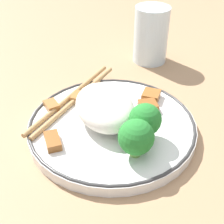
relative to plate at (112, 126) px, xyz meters
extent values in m
plane|color=#9E7A56|center=(0.00, 0.00, -0.01)|extent=(3.00, 3.00, 0.00)
cylinder|color=white|center=(0.00, 0.00, 0.00)|extent=(0.26, 0.26, 0.02)
torus|color=#333333|center=(0.00, 0.00, 0.01)|extent=(0.25, 0.25, 0.00)
ellipsoid|color=white|center=(-0.01, -0.01, 0.03)|extent=(0.12, 0.09, 0.05)
cylinder|color=#72AD4C|center=(0.08, 0.01, 0.01)|extent=(0.02, 0.02, 0.01)
sphere|color=#267A2D|center=(0.08, 0.01, 0.04)|extent=(0.05, 0.05, 0.05)
cylinder|color=#72AD4C|center=(0.05, 0.03, 0.01)|extent=(0.02, 0.02, 0.02)
sphere|color=#267A2D|center=(0.05, 0.03, 0.04)|extent=(0.05, 0.05, 0.05)
cube|color=#9E6633|center=(-0.07, -0.08, 0.01)|extent=(0.03, 0.02, 0.01)
cube|color=#9E6633|center=(-0.09, 0.02, 0.01)|extent=(0.04, 0.03, 0.01)
cube|color=#9E6633|center=(-0.07, -0.02, 0.01)|extent=(0.04, 0.05, 0.01)
cube|color=brown|center=(0.02, -0.09, 0.01)|extent=(0.04, 0.02, 0.01)
cube|color=brown|center=(-0.01, 0.07, 0.01)|extent=(0.03, 0.03, 0.01)
cube|color=#995B28|center=(-0.04, 0.08, 0.01)|extent=(0.04, 0.04, 0.01)
cylinder|color=#AD8451|center=(-0.09, -0.04, 0.01)|extent=(0.16, 0.18, 0.01)
cylinder|color=#AD8451|center=(-0.08, -0.03, 0.01)|extent=(0.16, 0.18, 0.01)
cylinder|color=silver|center=(-0.20, 0.16, 0.05)|extent=(0.07, 0.07, 0.12)
camera|label=1|loc=(0.35, -0.13, 0.30)|focal=50.00mm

